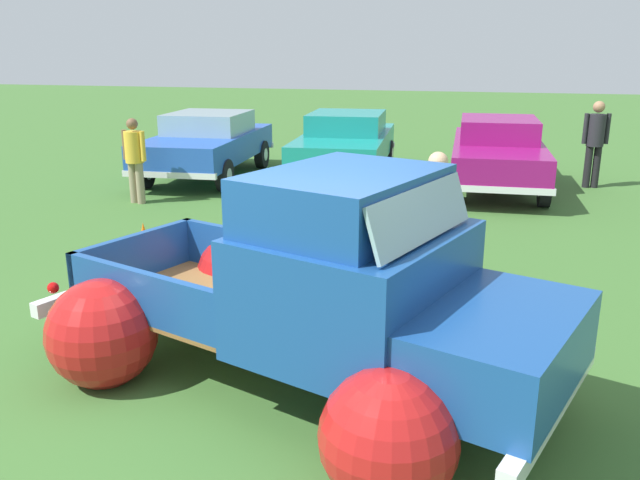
# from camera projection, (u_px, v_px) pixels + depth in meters

# --- Properties ---
(ground_plane) EXTENTS (80.00, 80.00, 0.00)m
(ground_plane) POSITION_uv_depth(u_px,v_px,m) (291.00, 378.00, 5.80)
(ground_plane) COLOR #3D6B2D
(vintage_pickup_truck) EXTENTS (5.00, 3.85, 1.96)m
(vintage_pickup_truck) POSITION_uv_depth(u_px,v_px,m) (328.00, 309.00, 5.38)
(vintage_pickup_truck) COLOR black
(vintage_pickup_truck) RESTS_ON ground
(show_car_0) EXTENTS (2.19, 4.46, 1.43)m
(show_car_0) POSITION_uv_depth(u_px,v_px,m) (207.00, 142.00, 14.58)
(show_car_0) COLOR black
(show_car_0) RESTS_ON ground
(show_car_1) EXTENTS (2.21, 4.64, 1.43)m
(show_car_1) POSITION_uv_depth(u_px,v_px,m) (346.00, 142.00, 14.55)
(show_car_1) COLOR black
(show_car_1) RESTS_ON ground
(show_car_2) EXTENTS (1.98, 4.74, 1.43)m
(show_car_2) POSITION_uv_depth(u_px,v_px,m) (497.00, 151.00, 13.41)
(show_car_2) COLOR black
(show_car_2) RESTS_ON ground
(spectator_0) EXTENTS (0.46, 0.51, 1.71)m
(spectator_0) POSITION_uv_depth(u_px,v_px,m) (435.00, 216.00, 7.46)
(spectator_0) COLOR navy
(spectator_0) RESTS_ON ground
(spectator_1) EXTENTS (0.54, 0.41, 1.58)m
(spectator_1) POSITION_uv_depth(u_px,v_px,m) (135.00, 156.00, 12.08)
(spectator_1) COLOR gray
(spectator_1) RESTS_ON ground
(spectator_2) EXTENTS (0.54, 0.39, 1.78)m
(spectator_2) POSITION_uv_depth(u_px,v_px,m) (595.00, 139.00, 13.40)
(spectator_2) COLOR black
(spectator_2) RESTS_ON ground
(lane_cone_0) EXTENTS (0.36, 0.36, 0.63)m
(lane_cone_0) POSITION_uv_depth(u_px,v_px,m) (145.00, 246.00, 8.60)
(lane_cone_0) COLOR black
(lane_cone_0) RESTS_ON ground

